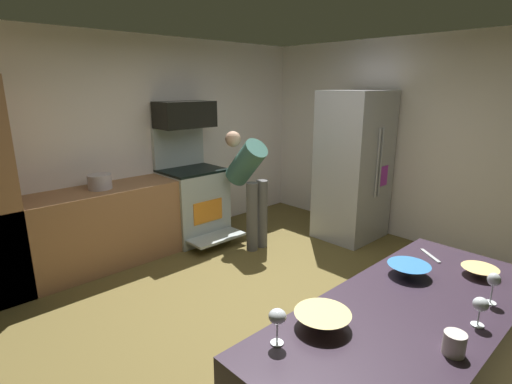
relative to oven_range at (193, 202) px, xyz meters
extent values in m
cube|color=brown|center=(-0.43, -1.97, -0.52)|extent=(5.20, 4.80, 0.02)
cube|color=white|center=(-0.43, 0.37, 0.79)|extent=(5.20, 0.12, 2.60)
cube|color=white|center=(2.11, -1.97, 0.79)|extent=(0.12, 4.80, 2.60)
cube|color=#9C6C46|center=(-1.33, 0.01, -0.06)|extent=(2.40, 0.60, 0.90)
cube|color=#AEBBB9|center=(0.00, -0.01, -0.05)|extent=(0.76, 0.64, 0.92)
cube|color=black|center=(0.00, -0.01, 0.43)|extent=(0.76, 0.64, 0.03)
cube|color=#AEBBB9|center=(0.00, 0.28, 0.71)|extent=(0.76, 0.06, 0.53)
cube|color=orange|center=(0.00, -0.33, -0.06)|extent=(0.44, 0.01, 0.28)
cube|color=#AEBBB9|center=(0.00, -0.49, -0.37)|extent=(0.72, 0.33, 0.03)
cube|color=black|center=(0.00, 0.09, 1.14)|extent=(0.74, 0.38, 0.33)
cube|color=#AEB1B8|center=(1.60, -1.40, 0.47)|extent=(0.84, 0.71, 1.94)
cylinder|color=#AEB1B8|center=(1.56, -1.77, 0.56)|extent=(0.02, 0.02, 0.88)
cylinder|color=#AEB1B8|center=(1.64, -1.77, 0.56)|extent=(0.02, 0.02, 0.88)
cube|color=#B535C7|center=(1.75, -1.76, 0.37)|extent=(0.20, 0.01, 0.26)
cylinder|color=#595959|center=(0.29, -0.85, -0.07)|extent=(0.14, 0.14, 0.87)
cylinder|color=#595959|center=(0.46, -0.85, -0.07)|extent=(0.14, 0.14, 0.87)
cylinder|color=#3C6A5F|center=(0.37, -0.65, 0.57)|extent=(0.30, 0.61, 0.62)
sphere|color=tan|center=(0.37, -0.40, 0.84)|extent=(0.20, 0.20, 0.20)
cube|color=#302431|center=(-1.02, -3.47, -0.06)|extent=(1.94, 0.80, 0.90)
cone|color=#DCC677|center=(-1.48, -3.25, 0.43)|extent=(0.27, 0.27, 0.07)
cone|color=#ECC375|center=(-0.38, -3.58, 0.42)|extent=(0.21, 0.21, 0.05)
cone|color=#2D6FB6|center=(-0.68, -3.28, 0.43)|extent=(0.25, 0.25, 0.07)
cylinder|color=silver|center=(-0.67, -3.73, 0.40)|extent=(0.06, 0.06, 0.01)
cylinder|color=silver|center=(-0.67, -3.73, 0.45)|extent=(0.01, 0.01, 0.10)
ellipsoid|color=silver|center=(-0.67, -3.73, 0.53)|extent=(0.06, 0.06, 0.07)
cylinder|color=silver|center=(-1.73, -3.19, 0.40)|extent=(0.06, 0.06, 0.01)
cylinder|color=silver|center=(-1.73, -3.19, 0.45)|extent=(0.01, 0.01, 0.10)
ellipsoid|color=silver|center=(-1.73, -3.19, 0.53)|extent=(0.08, 0.08, 0.07)
cylinder|color=silver|center=(-0.94, -3.75, 0.40)|extent=(0.06, 0.06, 0.01)
cylinder|color=silver|center=(-0.94, -3.75, 0.44)|extent=(0.01, 0.01, 0.07)
ellipsoid|color=silver|center=(-0.94, -3.75, 0.51)|extent=(0.07, 0.07, 0.07)
cylinder|color=beige|center=(-1.23, -3.75, 0.44)|extent=(0.09, 0.09, 0.10)
cube|color=#B7BABF|center=(-0.32, -3.26, 0.40)|extent=(0.15, 0.19, 0.01)
cylinder|color=#BBB3BC|center=(-1.20, 0.01, 0.47)|extent=(0.26, 0.26, 0.16)
camera|label=1|loc=(-2.83, -4.22, 1.50)|focal=27.55mm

